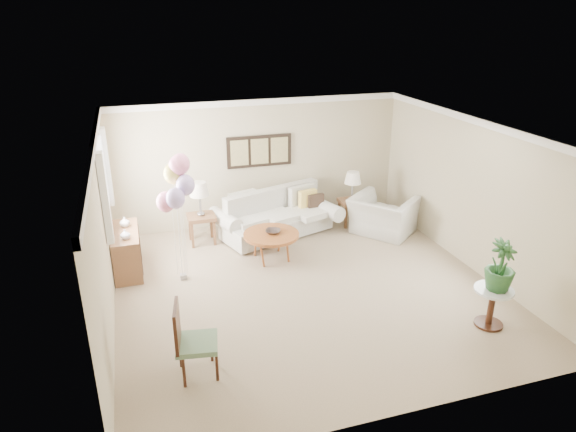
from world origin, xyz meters
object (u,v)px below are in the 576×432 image
at_px(armchair, 382,216).
at_px(accent_chair, 190,339).
at_px(balloon_cluster, 176,182).
at_px(sofa, 276,218).
at_px(coffee_table, 271,235).

height_order(armchair, accent_chair, accent_chair).
bearing_deg(balloon_cluster, armchair, 10.11).
bearing_deg(armchair, balloon_cluster, 61.89).
distance_m(sofa, coffee_table, 1.14).
bearing_deg(accent_chair, sofa, 60.36).
bearing_deg(coffee_table, accent_chair, -122.72).
height_order(sofa, balloon_cluster, balloon_cluster).
xyz_separation_m(armchair, balloon_cluster, (-4.06, -0.72, 1.33)).
bearing_deg(armchair, accent_chair, 89.21).
xyz_separation_m(sofa, balloon_cluster, (-2.00, -1.33, 1.37)).
bearing_deg(coffee_table, armchair, 10.54).
bearing_deg(coffee_table, sofa, 69.46).
relative_size(coffee_table, armchair, 0.85).
distance_m(sofa, accent_chair, 4.44).
bearing_deg(balloon_cluster, accent_chair, -94.26).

